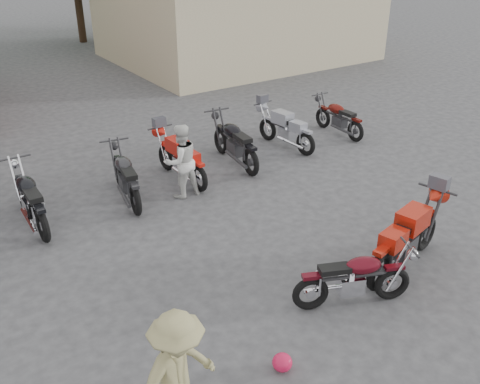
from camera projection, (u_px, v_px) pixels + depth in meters
ground at (318, 304)px, 8.23m from camera, size 90.00×90.00×0.00m
stucco_building at (237, 15)px, 22.80m from camera, size 10.00×8.00×3.50m
vintage_motorcycle at (356, 275)px, 8.01m from camera, size 1.89×1.25×1.05m
sportbike at (407, 235)px, 8.85m from camera, size 2.28×1.20×1.26m
helmet at (282, 362)px, 6.96m from camera, size 0.34×0.34×0.25m
person_light at (181, 161)px, 11.17m from camera, size 0.80×0.64×1.60m
person_tan at (179, 376)px, 5.81m from camera, size 1.22×0.93×1.66m
row_bike_2 at (29, 196)px, 10.18m from camera, size 0.71×2.07×1.19m
row_bike_3 at (126, 174)px, 11.13m from camera, size 0.98×2.06×1.15m
row_bike_4 at (180, 156)px, 12.00m from camera, size 0.74×1.99×1.14m
row_bike_5 at (234, 140)px, 12.80m from camera, size 0.91×2.17×1.22m
row_bike_6 at (285, 127)px, 13.77m from camera, size 0.84×1.99×1.12m
row_bike_7 at (338, 116)px, 14.67m from camera, size 0.63×1.83×1.05m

